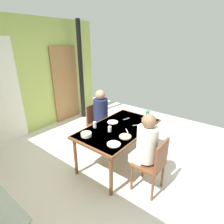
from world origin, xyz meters
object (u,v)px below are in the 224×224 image
(person_near_diner, at_px, (146,143))
(chair_far_diner, at_px, (97,122))
(dining_table, at_px, (119,131))
(chair_near_diner, at_px, (153,163))
(water_bottle_green_near, at_px, (147,117))
(person_far_diner, at_px, (101,111))
(serving_bowl_center, at_px, (86,134))

(person_near_diner, bearing_deg, chair_far_diner, 69.45)
(dining_table, height_order, chair_near_diner, chair_near_diner)
(chair_far_diner, relative_size, person_near_diner, 1.13)
(person_near_diner, xyz_separation_m, water_bottle_green_near, (0.66, 0.34, 0.08))
(person_far_diner, distance_m, water_bottle_green_near, 1.00)
(dining_table, relative_size, chair_near_diner, 1.76)
(chair_far_diner, bearing_deg, person_near_diner, 69.45)
(dining_table, distance_m, chair_far_diner, 0.86)
(chair_near_diner, relative_size, person_near_diner, 1.13)
(chair_near_diner, distance_m, chair_far_diner, 1.68)
(dining_table, distance_m, person_far_diner, 0.73)
(person_near_diner, distance_m, water_bottle_green_near, 0.75)
(chair_near_diner, relative_size, chair_far_diner, 1.00)
(person_far_diner, xyz_separation_m, serving_bowl_center, (-0.86, -0.43, -0.03))
(water_bottle_green_near, bearing_deg, chair_far_diner, 95.96)
(chair_far_diner, distance_m, person_far_diner, 0.31)
(dining_table, height_order, water_bottle_green_near, water_bottle_green_near)
(water_bottle_green_near, distance_m, serving_bowl_center, 1.13)
(person_near_diner, bearing_deg, serving_bowl_center, 109.32)
(dining_table, height_order, chair_far_diner, chair_far_diner)
(dining_table, bearing_deg, chair_far_diner, 69.80)
(dining_table, relative_size, serving_bowl_center, 9.00)
(person_far_diner, distance_m, serving_bowl_center, 0.96)
(serving_bowl_center, bearing_deg, person_near_diner, -70.68)
(chair_far_diner, bearing_deg, person_far_diner, 90.00)
(dining_table, xyz_separation_m, water_bottle_green_near, (0.41, -0.32, 0.21))
(person_near_diner, distance_m, person_far_diner, 1.43)
(chair_far_diner, xyz_separation_m, water_bottle_green_near, (0.12, -1.12, 0.36))
(chair_far_diner, bearing_deg, serving_bowl_center, 33.64)
(person_far_diner, height_order, water_bottle_green_near, person_far_diner)
(water_bottle_green_near, bearing_deg, chair_near_diner, -144.56)
(chair_near_diner, xyz_separation_m, water_bottle_green_near, (0.66, 0.47, 0.36))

